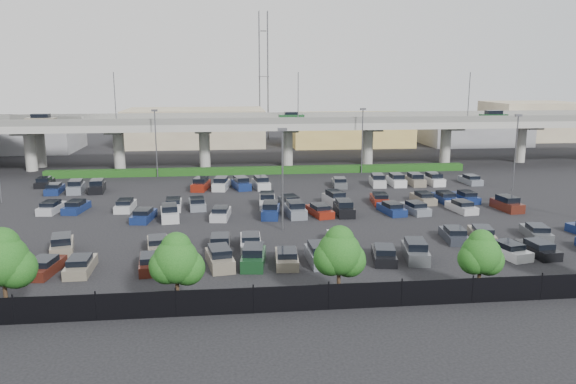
% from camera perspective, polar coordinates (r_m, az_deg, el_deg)
% --- Properties ---
extents(ground, '(280.00, 280.00, 0.00)m').
position_cam_1_polar(ground, '(64.63, -1.29, -1.95)').
color(ground, black).
extents(overpass, '(150.00, 13.00, 15.80)m').
position_cam_1_polar(overpass, '(95.04, -3.20, 6.72)').
color(overpass, gray).
rests_on(overpass, ground).
extents(hedge, '(66.00, 1.60, 1.10)m').
position_cam_1_polar(hedge, '(88.95, -2.75, 2.21)').
color(hedge, '#143C11').
rests_on(hedge, ground).
extents(fence, '(70.00, 0.10, 2.00)m').
position_cam_1_polar(fence, '(37.85, 2.55, -10.68)').
color(fence, black).
rests_on(fence, ground).
extents(tree_row, '(65.07, 3.66, 5.94)m').
position_cam_1_polar(tree_row, '(38.43, 3.36, -6.18)').
color(tree_row, '#332316').
rests_on(tree_row, ground).
extents(parked_cars, '(62.84, 41.57, 1.67)m').
position_cam_1_polar(parked_cars, '(61.56, -0.22, -2.05)').
color(parked_cars, slate).
rests_on(parked_cars, ground).
extents(light_poles, '(66.90, 48.38, 10.30)m').
position_cam_1_polar(light_poles, '(65.19, -5.09, 3.71)').
color(light_poles, '#4D4E52').
rests_on(light_poles, ground).
extents(distant_buildings, '(138.00, 24.00, 9.00)m').
position_cam_1_polar(distant_buildings, '(126.17, 1.77, 6.52)').
color(distant_buildings, gray).
rests_on(distant_buildings, ground).
extents(comm_tower, '(2.40, 2.40, 30.00)m').
position_cam_1_polar(comm_tower, '(136.87, -2.49, 11.90)').
color(comm_tower, '#4D4E52').
rests_on(comm_tower, ground).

